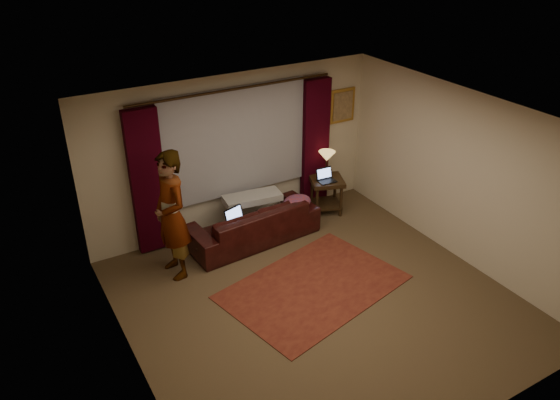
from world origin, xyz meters
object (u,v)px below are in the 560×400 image
object	(u,v)px
tiffany_lamp	(326,164)
person	(171,216)
sofa	(252,216)
end_table	(326,195)
laptop_table	(327,176)
laptop_sofa	(239,218)

from	to	relation	value
tiffany_lamp	person	xyz separation A→B (m)	(-3.02, -0.54, 0.10)
sofa	end_table	size ratio (longest dim) A/B	3.35
laptop_table	tiffany_lamp	bearing A→B (deg)	63.24
end_table	person	bearing A→B (deg)	-171.72
sofa	laptop_table	bearing A→B (deg)	179.61
end_table	tiffany_lamp	size ratio (longest dim) A/B	1.38
laptop_sofa	end_table	bearing A→B (deg)	-7.31
laptop_sofa	tiffany_lamp	bearing A→B (deg)	-4.58
sofa	laptop_table	world-z (taller)	sofa
sofa	tiffany_lamp	xyz separation A→B (m)	(1.62, 0.29, 0.44)
person	end_table	bearing A→B (deg)	93.25
sofa	laptop_sofa	distance (m)	0.35
tiffany_lamp	laptop_table	world-z (taller)	tiffany_lamp
laptop_sofa	sofa	bearing A→B (deg)	7.64
sofa	end_table	xyz separation A→B (m)	(1.57, 0.19, -0.11)
tiffany_lamp	person	world-z (taller)	person
sofa	laptop_table	size ratio (longest dim) A/B	6.63
laptop_sofa	person	world-z (taller)	person
end_table	tiffany_lamp	bearing A→B (deg)	63.58
end_table	laptop_table	world-z (taller)	laptop_table
laptop_sofa	laptop_table	bearing A→B (deg)	-9.68
laptop_table	person	size ratio (longest dim) A/B	0.17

